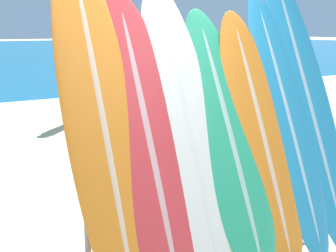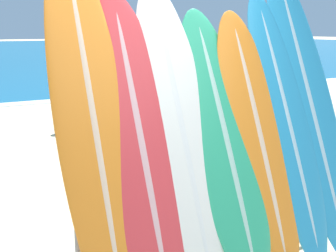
# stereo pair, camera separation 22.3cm
# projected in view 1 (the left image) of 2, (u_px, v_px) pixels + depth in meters

# --- Properties ---
(surfboard_rack) EXTENTS (2.29, 0.04, 0.97)m
(surfboard_rack) POSITION_uv_depth(u_px,v_px,m) (225.00, 205.00, 3.57)
(surfboard_rack) COLOR slate
(surfboard_rack) RESTS_ON ground_plane
(surfboard_slot_0) EXTENTS (0.50, 1.00, 2.46)m
(surfboard_slot_0) POSITION_uv_depth(u_px,v_px,m) (102.00, 126.00, 2.97)
(surfboard_slot_0) COLOR orange
(surfboard_slot_0) RESTS_ON ground_plane
(surfboard_slot_1) EXTENTS (0.58, 0.93, 2.12)m
(surfboard_slot_1) POSITION_uv_depth(u_px,v_px,m) (149.00, 148.00, 3.11)
(surfboard_slot_1) COLOR red
(surfboard_slot_1) RESTS_ON ground_plane
(surfboard_slot_2) EXTENTS (0.55, 0.97, 2.20)m
(surfboard_slot_2) POSITION_uv_depth(u_px,v_px,m) (188.00, 136.00, 3.30)
(surfboard_slot_2) COLOR silver
(surfboard_slot_2) RESTS_ON ground_plane
(surfboard_slot_3) EXTENTS (0.57, 0.97, 2.01)m
(surfboard_slot_3) POSITION_uv_depth(u_px,v_px,m) (229.00, 143.00, 3.46)
(surfboard_slot_3) COLOR #289E70
(surfboard_slot_3) RESTS_ON ground_plane
(surfboard_slot_4) EXTENTS (0.56, 0.89, 2.00)m
(surfboard_slot_4) POSITION_uv_depth(u_px,v_px,m) (261.00, 139.00, 3.63)
(surfboard_slot_4) COLOR orange
(surfboard_slot_4) RESTS_ON ground_plane
(surfboard_slot_5) EXTENTS (0.48, 0.98, 2.16)m
(surfboard_slot_5) POSITION_uv_depth(u_px,v_px,m) (287.00, 124.00, 3.81)
(surfboard_slot_5) COLOR teal
(surfboard_slot_5) RESTS_ON ground_plane
(surfboard_slot_6) EXTENTS (0.55, 1.08, 2.44)m
(surfboard_slot_6) POSITION_uv_depth(u_px,v_px,m) (307.00, 102.00, 4.01)
(surfboard_slot_6) COLOR teal
(surfboard_slot_6) RESTS_ON ground_plane
(person_near_water) EXTENTS (0.22, 0.28, 1.67)m
(person_near_water) POSITION_uv_depth(u_px,v_px,m) (126.00, 80.00, 8.53)
(person_near_water) COLOR #846047
(person_near_water) RESTS_ON ground_plane
(person_mid_beach) EXTENTS (0.22, 0.28, 1.66)m
(person_mid_beach) POSITION_uv_depth(u_px,v_px,m) (69.00, 78.00, 9.04)
(person_mid_beach) COLOR #A87A5B
(person_mid_beach) RESTS_ON ground_plane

